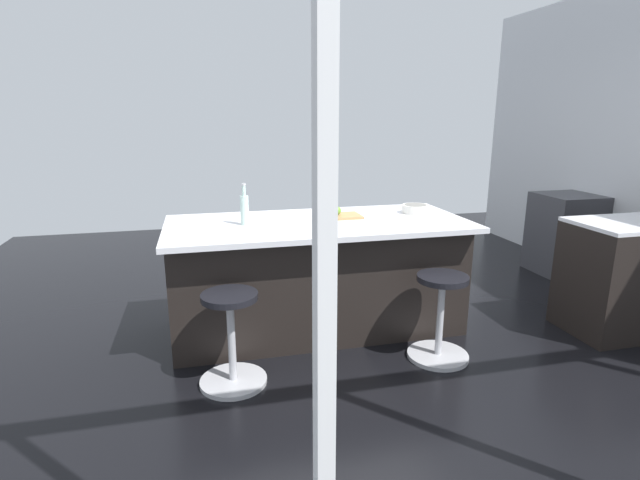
% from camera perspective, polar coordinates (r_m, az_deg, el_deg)
% --- Properties ---
extents(ground_plane, '(7.80, 7.80, 0.00)m').
position_cam_1_polar(ground_plane, '(4.29, 3.79, -9.08)').
color(ground_plane, black).
extents(window_panel_rear, '(6.00, 0.12, 2.98)m').
position_cam_1_polar(window_panel_rear, '(1.77, 31.28, -10.13)').
color(window_panel_rear, silver).
rests_on(window_panel_rear, ground_plane).
extents(oven_range, '(0.60, 0.61, 0.88)m').
position_cam_1_polar(oven_range, '(5.98, 26.85, 0.63)').
color(oven_range, '#38383D').
rests_on(oven_range, ground_plane).
extents(kitchen_island, '(2.32, 1.05, 0.91)m').
position_cam_1_polar(kitchen_island, '(3.92, -0.34, -4.11)').
color(kitchen_island, black).
rests_on(kitchen_island, ground_plane).
extents(stool_by_window, '(0.44, 0.44, 0.63)m').
position_cam_1_polar(stool_by_window, '(3.61, 13.93, -9.08)').
color(stool_by_window, '#B7B7BC').
rests_on(stool_by_window, ground_plane).
extents(stool_middle, '(0.44, 0.44, 0.63)m').
position_cam_1_polar(stool_middle, '(3.24, -10.35, -11.71)').
color(stool_middle, '#B7B7BC').
rests_on(stool_middle, ground_plane).
extents(cutting_board, '(0.36, 0.24, 0.02)m').
position_cam_1_polar(cutting_board, '(3.90, 2.14, 2.81)').
color(cutting_board, tan).
rests_on(cutting_board, kitchen_island).
extents(apple_green, '(0.07, 0.07, 0.07)m').
position_cam_1_polar(apple_green, '(3.89, 1.99, 3.46)').
color(apple_green, '#609E2D').
rests_on(apple_green, cutting_board).
extents(apple_red, '(0.08, 0.08, 0.08)m').
position_cam_1_polar(apple_red, '(3.80, 1.55, 3.27)').
color(apple_red, red).
rests_on(apple_red, cutting_board).
extents(water_bottle, '(0.06, 0.06, 0.31)m').
position_cam_1_polar(water_bottle, '(3.66, -8.87, 3.66)').
color(water_bottle, silver).
rests_on(water_bottle, kitchen_island).
extents(fruit_bowl, '(0.22, 0.22, 0.07)m').
position_cam_1_polar(fruit_bowl, '(4.14, 11.14, 3.67)').
color(fruit_bowl, silver).
rests_on(fruit_bowl, kitchen_island).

